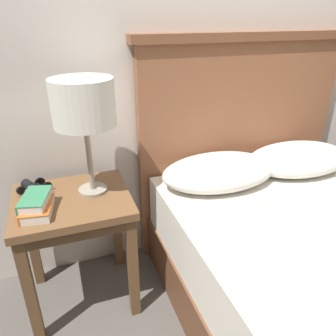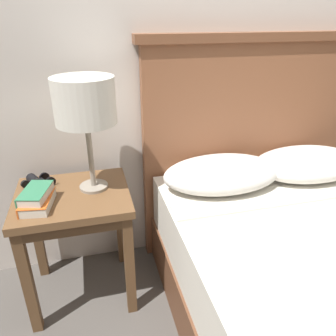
{
  "view_description": "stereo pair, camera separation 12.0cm",
  "coord_description": "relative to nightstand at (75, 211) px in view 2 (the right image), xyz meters",
  "views": [
    {
      "loc": [
        -0.66,
        -0.61,
        1.33
      ],
      "look_at": [
        -0.21,
        0.66,
        0.69
      ],
      "focal_mm": 35.0,
      "sensor_mm": 36.0,
      "label": 1
    },
    {
      "loc": [
        -0.55,
        -0.65,
        1.33
      ],
      "look_at": [
        -0.21,
        0.66,
        0.69
      ],
      "focal_mm": 35.0,
      "sensor_mm": 36.0,
      "label": 2
    }
  ],
  "objects": [
    {
      "name": "table_lamp",
      "position": [
        0.1,
        0.03,
        0.49
      ],
      "size": [
        0.26,
        0.26,
        0.51
      ],
      "color": "gray",
      "rests_on": "nightstand"
    },
    {
      "name": "book_on_nightstand",
      "position": [
        -0.14,
        -0.08,
        0.11
      ],
      "size": [
        0.14,
        0.2,
        0.04
      ],
      "color": "silver",
      "rests_on": "nightstand"
    },
    {
      "name": "binoculars_pair",
      "position": [
        -0.15,
        0.1,
        0.12
      ],
      "size": [
        0.16,
        0.16,
        0.05
      ],
      "color": "black",
      "rests_on": "nightstand"
    },
    {
      "name": "nightstand",
      "position": [
        0.0,
        0.0,
        0.0
      ],
      "size": [
        0.51,
        0.44,
        0.59
      ],
      "color": "brown",
      "rests_on": "ground_plane"
    },
    {
      "name": "book_stacked_on_top",
      "position": [
        -0.14,
        -0.07,
        0.15
      ],
      "size": [
        0.14,
        0.19,
        0.04
      ],
      "color": "silver",
      "rests_on": "book_on_nightstand"
    },
    {
      "name": "bed",
      "position": [
        0.97,
        -0.59,
        -0.18
      ],
      "size": [
        1.25,
        1.88,
        1.24
      ],
      "color": "brown",
      "rests_on": "ground_plane"
    },
    {
      "name": "wall_back",
      "position": [
        0.65,
        0.3,
        0.81
      ],
      "size": [
        8.0,
        0.06,
        2.6
      ],
      "color": "silver",
      "rests_on": "ground_plane"
    }
  ]
}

